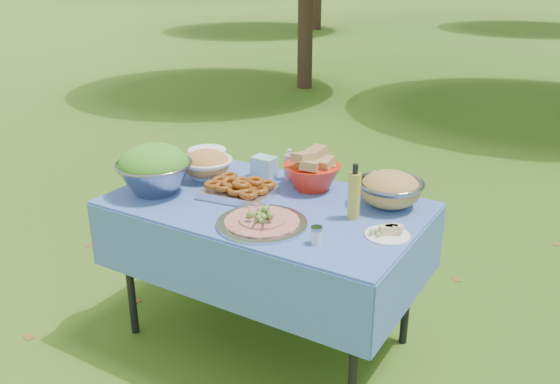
# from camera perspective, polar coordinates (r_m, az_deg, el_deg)

# --- Properties ---
(ground) EXTENTS (80.00, 80.00, 0.00)m
(ground) POSITION_cam_1_polar(r_m,az_deg,el_deg) (3.17, -1.23, -13.74)
(ground) COLOR #19390A
(ground) RESTS_ON ground
(picnic_table) EXTENTS (1.46, 0.86, 0.76)m
(picnic_table) POSITION_cam_1_polar(r_m,az_deg,el_deg) (2.97, -1.29, -7.77)
(picnic_table) COLOR #81ADF9
(picnic_table) RESTS_ON ground
(salad_bowl) EXTENTS (0.45, 0.45, 0.24)m
(salad_bowl) POSITION_cam_1_polar(r_m,az_deg,el_deg) (2.94, -12.04, 2.21)
(salad_bowl) COLOR gray
(salad_bowl) RESTS_ON picnic_table
(pasta_bowl_white) EXTENTS (0.27, 0.27, 0.15)m
(pasta_bowl_white) POSITION_cam_1_polar(r_m,az_deg,el_deg) (3.10, -7.12, 2.70)
(pasta_bowl_white) COLOR white
(pasta_bowl_white) RESTS_ON picnic_table
(plate_stack) EXTENTS (0.27, 0.27, 0.08)m
(plate_stack) POSITION_cam_1_polar(r_m,az_deg,el_deg) (3.34, -7.02, 3.47)
(plate_stack) COLOR white
(plate_stack) RESTS_ON picnic_table
(wipes_box) EXTENTS (0.12, 0.09, 0.11)m
(wipes_box) POSITION_cam_1_polar(r_m,az_deg,el_deg) (3.10, -1.53, 2.42)
(wipes_box) COLOR #93D0E4
(wipes_box) RESTS_ON picnic_table
(sanitizer_bottle) EXTENTS (0.07, 0.07, 0.16)m
(sanitizer_bottle) POSITION_cam_1_polar(r_m,az_deg,el_deg) (3.06, 0.90, 2.69)
(sanitizer_bottle) COLOR pink
(sanitizer_bottle) RESTS_ON picnic_table
(bread_bowl) EXTENTS (0.29, 0.29, 0.19)m
(bread_bowl) POSITION_cam_1_polar(r_m,az_deg,el_deg) (2.94, 3.11, 2.11)
(bread_bowl) COLOR red
(bread_bowl) RESTS_ON picnic_table
(pasta_bowl_steel) EXTENTS (0.37, 0.37, 0.16)m
(pasta_bowl_steel) POSITION_cam_1_polar(r_m,az_deg,el_deg) (2.78, 10.54, 0.31)
(pasta_bowl_steel) COLOR gray
(pasta_bowl_steel) RESTS_ON picnic_table
(fried_tray) EXTENTS (0.36, 0.28, 0.08)m
(fried_tray) POSITION_cam_1_polar(r_m,az_deg,el_deg) (2.86, -4.03, 0.31)
(fried_tray) COLOR silver
(fried_tray) RESTS_ON picnic_table
(charcuterie_platter) EXTENTS (0.43, 0.43, 0.09)m
(charcuterie_platter) POSITION_cam_1_polar(r_m,az_deg,el_deg) (2.55, -1.75, -2.25)
(charcuterie_platter) COLOR #B1B4B9
(charcuterie_platter) RESTS_ON picnic_table
(oil_bottle) EXTENTS (0.07, 0.07, 0.25)m
(oil_bottle) POSITION_cam_1_polar(r_m,az_deg,el_deg) (2.60, 7.16, 0.06)
(oil_bottle) COLOR gold
(oil_bottle) RESTS_ON picnic_table
(cheese_plate) EXTENTS (0.20, 0.20, 0.05)m
(cheese_plate) POSITION_cam_1_polar(r_m,az_deg,el_deg) (2.50, 10.33, -3.66)
(cheese_plate) COLOR white
(cheese_plate) RESTS_ON picnic_table
(shaker) EXTENTS (0.05, 0.05, 0.08)m
(shaker) POSITION_cam_1_polar(r_m,az_deg,el_deg) (2.39, 3.54, -4.17)
(shaker) COLOR silver
(shaker) RESTS_ON picnic_table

